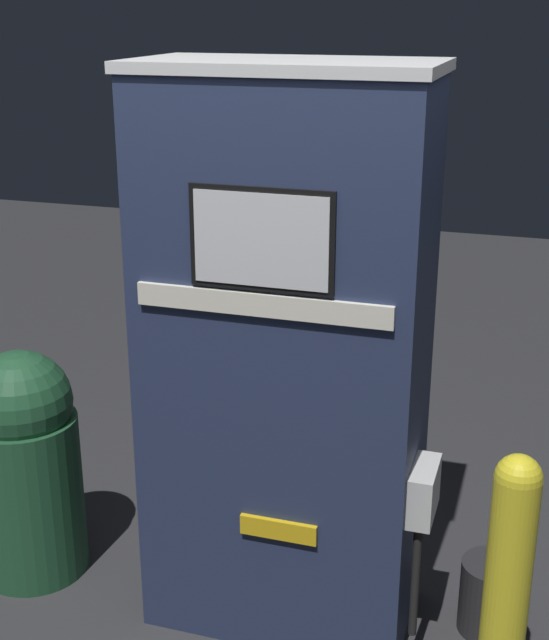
# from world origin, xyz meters

# --- Properties ---
(gas_pump) EXTENTS (1.13, 0.58, 2.19)m
(gas_pump) POSITION_xyz_m (0.00, 0.27, 1.10)
(gas_pump) COLOR #232D4C
(gas_pump) RESTS_ON ground_plane
(safety_bollard) EXTENTS (0.15, 0.15, 1.05)m
(safety_bollard) POSITION_xyz_m (0.88, -0.12, 0.55)
(safety_bollard) COLOR yellow
(safety_bollard) RESTS_ON ground_plane
(trash_bin) EXTENTS (0.46, 0.46, 1.02)m
(trash_bin) POSITION_xyz_m (-1.14, 0.21, 0.52)
(trash_bin) COLOR #1E4C2D
(trash_bin) RESTS_ON ground_plane
(squeegee_bucket) EXTENTS (0.25, 0.25, 0.68)m
(squeegee_bucket) POSITION_xyz_m (0.82, 0.39, 0.15)
(squeegee_bucket) COLOR #262628
(squeegee_bucket) RESTS_ON ground_plane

